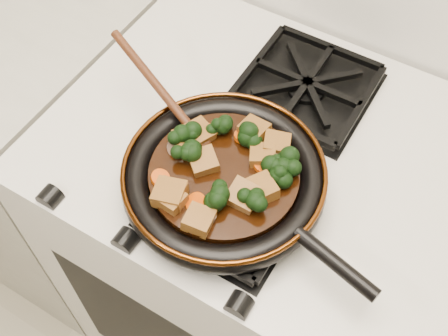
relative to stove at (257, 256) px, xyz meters
The scene contains 36 objects.
stove is the anchor object (origin of this frame).
burner_grate_front 0.48m from the stove, 90.00° to the right, with size 0.23×0.23×0.03m, color black, non-canonical shape.
burner_grate_back 0.48m from the stove, 90.00° to the left, with size 0.23×0.23×0.03m, color black, non-canonical shape.
skillet 0.51m from the stove, 96.82° to the right, with size 0.44×0.32×0.05m.
braising_sauce 0.51m from the stove, 97.85° to the right, with size 0.23×0.23×0.02m, color black.
tofu_cube_0 0.56m from the stove, 107.40° to the right, with size 0.04×0.03×0.02m, color brown.
tofu_cube_1 0.53m from the stove, 134.29° to the right, with size 0.04×0.04×0.02m, color brown.
tofu_cube_2 0.54m from the stove, 111.38° to the right, with size 0.04×0.04×0.02m, color brown.
tofu_cube_3 0.52m from the stove, 55.85° to the right, with size 0.04×0.04×0.02m, color brown.
tofu_cube_4 0.56m from the stove, 90.77° to the right, with size 0.04×0.04×0.02m, color brown.
tofu_cube_5 0.54m from the stove, 131.81° to the right, with size 0.04×0.03×0.02m, color brown.
tofu_cube_6 0.52m from the stove, 73.31° to the right, with size 0.04×0.04×0.02m, color brown.
tofu_cube_7 0.54m from the stove, 69.37° to the right, with size 0.04×0.04×0.02m, color brown.
tofu_cube_8 0.56m from the stove, 104.62° to the right, with size 0.04×0.04×0.02m, color brown.
tofu_cube_9 0.54m from the stove, 78.17° to the right, with size 0.04×0.04×0.02m, color brown.
tofu_cube_10 0.52m from the stove, 111.20° to the right, with size 0.04×0.04×0.02m, color brown.
tofu_cube_11 0.56m from the stove, 107.16° to the right, with size 0.04×0.05×0.02m, color brown.
broccoli_floret_0 0.54m from the stove, 120.02° to the right, with size 0.06×0.06×0.06m, color black, non-canonical shape.
broccoli_floret_1 0.53m from the stove, 136.00° to the right, with size 0.05×0.05×0.06m, color black, non-canonical shape.
broccoli_floret_2 0.53m from the stove, 52.96° to the right, with size 0.06×0.06×0.06m, color black, non-canonical shape.
broccoli_floret_3 0.54m from the stove, 131.29° to the right, with size 0.06×0.06×0.06m, color black, non-canonical shape.
broccoli_floret_4 0.55m from the stove, 90.86° to the right, with size 0.06×0.06×0.05m, color black, non-canonical shape.
broccoli_floret_5 0.53m from the stove, 54.84° to the right, with size 0.06×0.06×0.05m, color black, non-canonical shape.
broccoli_floret_6 0.55m from the stove, 72.64° to the right, with size 0.06×0.06×0.05m, color black, non-canonical shape.
broccoli_floret_7 0.52m from the stove, 104.44° to the right, with size 0.06×0.06×0.05m, color black, non-canonical shape.
carrot_coin_0 0.52m from the stove, 64.38° to the right, with size 0.03×0.03×0.01m, color #C74105.
carrot_coin_1 0.55m from the stove, 96.68° to the right, with size 0.03×0.03×0.01m, color #C74105.
carrot_coin_2 0.52m from the stove, 71.77° to the right, with size 0.03×0.03×0.01m, color #C74105.
carrot_coin_3 0.53m from the stove, 137.98° to the right, with size 0.03×0.03×0.01m, color #C74105.
carrot_coin_4 0.52m from the stove, 114.40° to the right, with size 0.03×0.03×0.01m, color #C74105.
carrot_coin_5 0.55m from the stove, 116.45° to the right, with size 0.03×0.03×0.01m, color #C74105.
mushroom_slice_0 0.54m from the stove, 128.76° to the right, with size 0.03×0.03×0.01m, color brown.
mushroom_slice_1 0.53m from the stove, 56.36° to the right, with size 0.03×0.03×0.01m, color brown.
mushroom_slice_2 0.56m from the stove, 89.68° to the right, with size 0.03×0.03×0.01m, color brown.
mushroom_slice_3 0.52m from the stove, 56.93° to the right, with size 0.03×0.03×0.01m, color brown.
wooden_spoon 0.56m from the stove, 154.86° to the right, with size 0.15×0.08×0.23m.
Camera 1 is at (0.23, 1.15, 1.67)m, focal length 45.00 mm.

